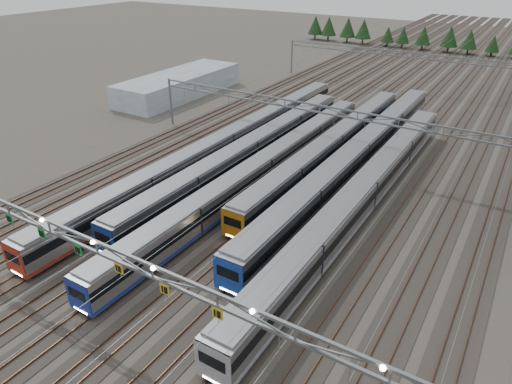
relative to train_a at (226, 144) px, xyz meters
The scene contains 13 objects.
ground 34.59m from the train_a, 70.99° to the right, with size 400.00×400.00×0.00m, color #47423A.
track_bed 68.29m from the train_a, 80.52° to the left, with size 54.00×260.00×5.42m.
train_a is the anchor object (origin of this frame).
train_b 4.57m from the train_a, ahead, with size 2.93×52.61×3.81m.
train_c 10.12m from the train_a, 27.23° to the right, with size 2.80×58.28×3.65m.
train_d 15.54m from the train_a, 29.70° to the left, with size 2.88×51.60×3.75m.
train_e 18.90m from the train_a, 17.73° to the left, with size 3.09×62.30×4.03m.
train_f 22.93m from the train_a, 11.07° to the right, with size 3.03×58.58×3.95m.
gantry_near 34.98m from the train_a, 71.12° to the right, with size 56.36×0.61×8.08m.
gantry_mid 14.11m from the train_a, 33.18° to the left, with size 56.36×0.36×8.00m.
gantry_far 53.72m from the train_a, 77.87° to the left, with size 56.36×0.36×8.00m.
west_shed 35.31m from the train_a, 141.14° to the left, with size 10.00×30.00×4.47m, color #8E9FAA.
treeline 102.00m from the train_a, 80.60° to the left, with size 106.40×5.60×7.02m.
Camera 1 is at (25.14, -17.84, 27.00)m, focal length 32.00 mm.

